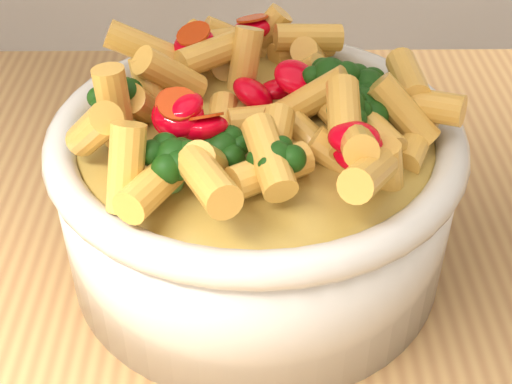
{
  "coord_description": "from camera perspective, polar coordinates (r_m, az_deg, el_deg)",
  "views": [
    {
      "loc": [
        -0.08,
        -0.32,
        1.26
      ],
      "look_at": [
        -0.07,
        0.07,
        0.96
      ],
      "focal_mm": 50.0,
      "sensor_mm": 36.0,
      "label": 1
    }
  ],
  "objects": [
    {
      "name": "pasta_salad",
      "position": [
        0.45,
        -0.0,
        7.44
      ],
      "size": [
        0.22,
        0.22,
        0.05
      ],
      "color": "#FFC050",
      "rests_on": "serving_bowl"
    },
    {
      "name": "serving_bowl",
      "position": [
        0.49,
        0.0,
        0.13
      ],
      "size": [
        0.27,
        0.27,
        0.12
      ],
      "color": "silver",
      "rests_on": "table"
    }
  ]
}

